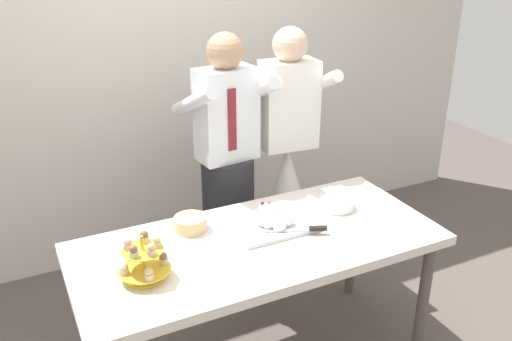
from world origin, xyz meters
name	(u,v)px	position (x,y,z in m)	size (l,w,h in m)	color
rear_wall	(160,49)	(0.00, 1.46, 1.45)	(5.20, 0.10, 2.90)	beige
dessert_table	(258,253)	(0.00, 0.00, 0.70)	(1.80, 0.80, 0.78)	silver
cupcake_stand	(144,261)	(-0.58, -0.07, 0.86)	(0.23, 0.23, 0.21)	gold
main_cake_tray	(273,219)	(0.12, 0.09, 0.81)	(0.43, 0.35, 0.12)	silver
plate_stack	(337,204)	(0.53, 0.11, 0.80)	(0.18, 0.18, 0.05)	white
round_cake	(190,225)	(-0.27, 0.22, 0.81)	(0.24, 0.24, 0.08)	white
person_groom	(228,184)	(0.14, 0.71, 0.75)	(0.50, 0.53, 1.66)	#232328
person_bride	(286,194)	(0.56, 0.72, 0.58)	(0.56, 0.56, 1.66)	white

